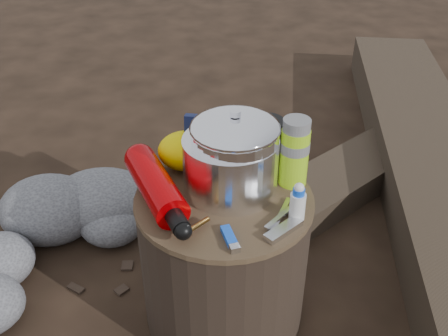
{
  "coord_description": "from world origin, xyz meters",
  "views": [
    {
      "loc": [
        -0.02,
        -1.01,
        1.15
      ],
      "look_at": [
        0.0,
        0.0,
        0.48
      ],
      "focal_mm": 42.07,
      "sensor_mm": 36.0,
      "label": 1
    }
  ],
  "objects_px": {
    "camping_pot": "(235,154)",
    "fuel_bottle": "(156,185)",
    "log_main": "(427,157)",
    "stump": "(224,258)",
    "travel_mug": "(266,143)",
    "thermos": "(294,152)"
  },
  "relations": [
    {
      "from": "camping_pot",
      "to": "travel_mug",
      "type": "xyz_separation_m",
      "value": [
        0.08,
        0.11,
        -0.04
      ]
    },
    {
      "from": "travel_mug",
      "to": "camping_pot",
      "type": "bearing_deg",
      "value": -127.48
    },
    {
      "from": "log_main",
      "to": "thermos",
      "type": "bearing_deg",
      "value": -128.27
    },
    {
      "from": "travel_mug",
      "to": "thermos",
      "type": "bearing_deg",
      "value": -53.83
    },
    {
      "from": "fuel_bottle",
      "to": "thermos",
      "type": "height_order",
      "value": "thermos"
    },
    {
      "from": "camping_pot",
      "to": "fuel_bottle",
      "type": "xyz_separation_m",
      "value": [
        -0.19,
        -0.04,
        -0.06
      ]
    },
    {
      "from": "stump",
      "to": "camping_pot",
      "type": "height_order",
      "value": "camping_pot"
    },
    {
      "from": "log_main",
      "to": "thermos",
      "type": "xyz_separation_m",
      "value": [
        -0.61,
        -0.59,
        0.39
      ]
    },
    {
      "from": "log_main",
      "to": "travel_mug",
      "type": "bearing_deg",
      "value": -135.23
    },
    {
      "from": "stump",
      "to": "thermos",
      "type": "bearing_deg",
      "value": 19.77
    },
    {
      "from": "stump",
      "to": "fuel_bottle",
      "type": "relative_size",
      "value": 1.3
    },
    {
      "from": "stump",
      "to": "log_main",
      "type": "relative_size",
      "value": 0.2
    },
    {
      "from": "thermos",
      "to": "travel_mug",
      "type": "height_order",
      "value": "thermos"
    },
    {
      "from": "log_main",
      "to": "fuel_bottle",
      "type": "xyz_separation_m",
      "value": [
        -0.94,
        -0.65,
        0.35
      ]
    },
    {
      "from": "log_main",
      "to": "camping_pot",
      "type": "relative_size",
      "value": 10.34
    },
    {
      "from": "stump",
      "to": "travel_mug",
      "type": "height_order",
      "value": "travel_mug"
    },
    {
      "from": "fuel_bottle",
      "to": "travel_mug",
      "type": "bearing_deg",
      "value": 4.9
    },
    {
      "from": "camping_pot",
      "to": "log_main",
      "type": "bearing_deg",
      "value": 39.26
    },
    {
      "from": "thermos",
      "to": "fuel_bottle",
      "type": "bearing_deg",
      "value": -169.31
    },
    {
      "from": "log_main",
      "to": "travel_mug",
      "type": "height_order",
      "value": "travel_mug"
    },
    {
      "from": "stump",
      "to": "travel_mug",
      "type": "distance_m",
      "value": 0.32
    },
    {
      "from": "thermos",
      "to": "travel_mug",
      "type": "relative_size",
      "value": 1.36
    }
  ]
}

